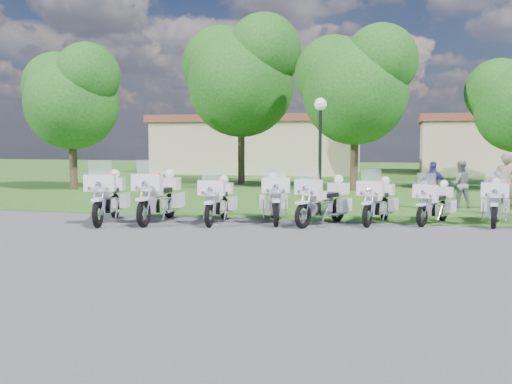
% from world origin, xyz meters
% --- Properties ---
extents(ground, '(100.00, 100.00, 0.00)m').
position_xyz_m(ground, '(0.00, 0.00, 0.00)').
color(ground, '#4E4E52').
rests_on(ground, ground).
extents(grass_lawn, '(100.00, 48.00, 0.01)m').
position_xyz_m(grass_lawn, '(0.00, 27.00, 0.00)').
color(grass_lawn, '#335F1E').
rests_on(grass_lawn, ground).
extents(motorcycle_0, '(1.28, 2.55, 1.75)m').
position_xyz_m(motorcycle_0, '(-3.60, 1.39, 0.73)').
color(motorcycle_0, black).
rests_on(motorcycle_0, ground).
extents(motorcycle_1, '(0.90, 2.62, 1.76)m').
position_xyz_m(motorcycle_1, '(-2.25, 1.80, 0.74)').
color(motorcycle_1, black).
rests_on(motorcycle_1, ground).
extents(motorcycle_2, '(0.85, 2.30, 1.54)m').
position_xyz_m(motorcycle_2, '(-0.63, 2.09, 0.64)').
color(motorcycle_2, black).
rests_on(motorcycle_2, ground).
extents(motorcycle_3, '(1.21, 2.39, 1.64)m').
position_xyz_m(motorcycle_3, '(0.83, 2.64, 0.69)').
color(motorcycle_3, black).
rests_on(motorcycle_3, ground).
extents(motorcycle_4, '(1.39, 2.21, 1.60)m').
position_xyz_m(motorcycle_4, '(2.25, 2.46, 0.67)').
color(motorcycle_4, black).
rests_on(motorcycle_4, ground).
extents(motorcycle_5, '(1.08, 2.23, 1.53)m').
position_xyz_m(motorcycle_5, '(3.65, 3.06, 0.64)').
color(motorcycle_5, black).
rests_on(motorcycle_5, ground).
extents(motorcycle_6, '(1.21, 1.96, 1.41)m').
position_xyz_m(motorcycle_6, '(5.16, 3.40, 0.59)').
color(motorcycle_6, black).
rests_on(motorcycle_6, ground).
extents(motorcycle_7, '(0.95, 2.20, 1.49)m').
position_xyz_m(motorcycle_7, '(6.72, 3.64, 0.62)').
color(motorcycle_7, black).
rests_on(motorcycle_7, ground).
extents(lamp_post, '(0.44, 0.44, 3.76)m').
position_xyz_m(lamp_post, '(1.46, 7.17, 2.87)').
color(lamp_post, black).
rests_on(lamp_post, ground).
extents(tree_0, '(5.02, 4.29, 6.70)m').
position_xyz_m(tree_0, '(-10.63, 10.79, 4.43)').
color(tree_0, '#38281C').
rests_on(tree_0, ground).
extents(tree_1, '(6.63, 5.65, 8.83)m').
position_xyz_m(tree_1, '(-4.17, 16.61, 5.85)').
color(tree_1, '#38281C').
rests_on(tree_1, ground).
extents(tree_2, '(5.58, 4.76, 7.44)m').
position_xyz_m(tree_2, '(2.06, 13.66, 4.92)').
color(tree_2, '#38281C').
rests_on(tree_2, ground).
extents(building_west, '(14.56, 8.32, 4.10)m').
position_xyz_m(building_west, '(-6.00, 28.00, 2.07)').
color(building_west, '#C2B08C').
rests_on(building_west, ground).
extents(building_east, '(11.44, 7.28, 4.10)m').
position_xyz_m(building_east, '(11.00, 30.00, 2.07)').
color(building_east, '#C2B08C').
rests_on(building_east, ground).
extents(bystander_a, '(0.77, 0.59, 1.89)m').
position_xyz_m(bystander_a, '(7.30, 5.74, 0.94)').
color(bystander_a, '#87735B').
rests_on(bystander_a, ground).
extents(bystander_b, '(0.88, 0.75, 1.59)m').
position_xyz_m(bystander_b, '(6.15, 7.39, 0.80)').
color(bystander_b, gray).
rests_on(bystander_b, ground).
extents(bystander_c, '(0.98, 0.57, 1.57)m').
position_xyz_m(bystander_c, '(5.26, 6.78, 0.79)').
color(bystander_c, navy).
rests_on(bystander_c, ground).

